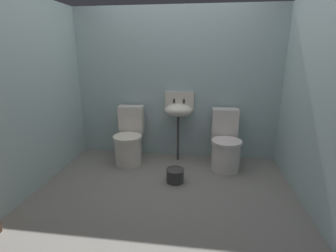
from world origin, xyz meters
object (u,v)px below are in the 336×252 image
(toilet_left, at_px, (129,140))
(bucket, at_px, (175,175))
(toilet_right, at_px, (225,145))
(sink, at_px, (179,109))

(toilet_left, height_order, bucket, toilet_left)
(toilet_right, height_order, sink, sink)
(toilet_left, relative_size, toilet_right, 1.00)
(sink, bearing_deg, toilet_left, -164.76)
(toilet_right, height_order, bucket, toilet_right)
(toilet_left, xyz_separation_m, bucket, (0.72, -0.52, -0.23))
(toilet_left, xyz_separation_m, sink, (0.69, 0.19, 0.43))
(toilet_left, height_order, toilet_right, same)
(toilet_left, distance_m, bucket, 0.92)
(toilet_right, distance_m, bucket, 0.85)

